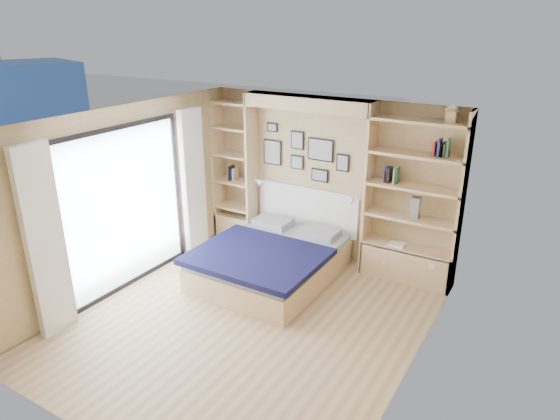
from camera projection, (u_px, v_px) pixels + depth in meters
The scene contains 8 objects.
ground at pixel (248, 321), 6.23m from camera, with size 4.50×4.50×0.00m, color tan.
room_shell at pixel (283, 200), 7.25m from camera, with size 4.50×4.50×4.50m.
bed at pixel (271, 260), 7.21m from camera, with size 1.75×2.18×1.07m.
photo_gallery at pixel (303, 153), 7.65m from camera, with size 1.48×0.02×0.82m.
reading_lamps at pixel (304, 190), 7.58m from camera, with size 1.92×0.12×0.15m.
shelf_decor at pixel (396, 165), 6.77m from camera, with size 3.54×0.23×2.03m.
deck at pixel (61, 256), 7.95m from camera, with size 3.20×4.00×0.05m, color #726554.
deck_chair at pixel (79, 224), 8.14m from camera, with size 0.55×0.87×0.85m.
Camera 1 is at (3.08, -4.36, 3.52)m, focal length 32.00 mm.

